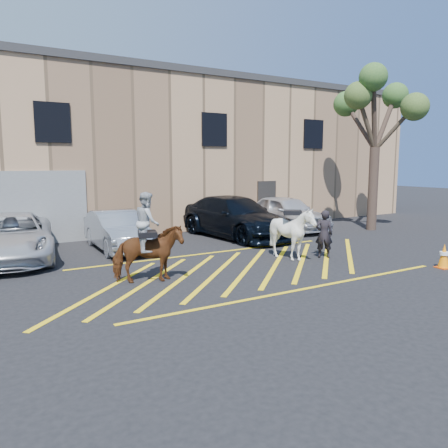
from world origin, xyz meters
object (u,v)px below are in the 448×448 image
handler (324,234)px  tree (377,105)px  car_blue_suv (235,217)px  mounted_bay (148,246)px  car_white_pickup (11,237)px  car_silver_sedan (117,231)px  car_white_suv (286,213)px  saddled_white (292,233)px  traffic_cone (444,256)px

handler → tree: bearing=-117.2°
car_blue_suv → mounted_bay: size_ratio=2.47×
car_white_pickup → tree: tree is taller
car_white_pickup → car_silver_sedan: bearing=7.2°
car_silver_sedan → mounted_bay: bearing=-96.4°
car_white_suv → mounted_bay: bearing=-151.0°
car_white_pickup → handler: bearing=-20.7°
car_silver_sedan → car_white_pickup: bearing=-179.2°
car_white_suv → mounted_bay: mounted_bay is taller
handler → car_silver_sedan: bearing=-7.1°
saddled_white → car_white_pickup: bearing=150.0°
car_white_pickup → traffic_cone: (10.87, -7.66, -0.38)m
saddled_white → traffic_cone: bearing=-45.4°
car_white_suv → saddled_white: 6.43m
saddled_white → traffic_cone: size_ratio=2.84×
car_white_suv → mounted_bay: size_ratio=1.99×
car_blue_suv → car_white_suv: bearing=3.3°
car_white_suv → traffic_cone: size_ratio=6.44×
car_silver_sedan → tree: size_ratio=0.58×
car_blue_suv → car_white_pickup: bearing=175.5°
car_silver_sedan → car_white_suv: (8.20, 0.68, 0.10)m
car_white_pickup → car_silver_sedan: 3.43m
car_silver_sedan → mounted_bay: size_ratio=1.80×
mounted_bay → tree: bearing=15.1°
car_white_suv → tree: size_ratio=0.64×
traffic_cone → car_white_pickup: bearing=144.8°
car_white_suv → traffic_cone: bearing=-97.3°
car_white_suv → saddled_white: bearing=-129.3°
traffic_cone → tree: bearing=56.4°
traffic_cone → tree: size_ratio=0.10×
car_blue_suv → handler: (0.31, -4.94, -0.06)m
car_blue_suv → traffic_cone: car_blue_suv is taller
mounted_bay → tree: 13.54m
car_white_pickup → car_white_suv: car_white_suv is taller
car_white_pickup → traffic_cone: 13.31m
car_silver_sedan → saddled_white: size_ratio=2.04×
tree → traffic_cone: bearing=-123.6°
car_blue_suv → mounted_bay: (-5.72, -4.84, 0.11)m
car_silver_sedan → car_blue_suv: size_ratio=0.73×
tree → car_white_pickup: bearing=174.8°
car_silver_sedan → traffic_cone: size_ratio=5.81×
saddled_white → car_white_suv: bearing=52.8°
mounted_bay → car_white_pickup: bearing=120.9°
handler → tree: size_ratio=0.21×
handler → traffic_cone: size_ratio=2.15×
car_white_pickup → handler: 10.04m
car_white_pickup → car_white_suv: bearing=10.9°
handler → traffic_cone: bearing=159.4°
car_silver_sedan → mounted_bay: 4.70m
car_silver_sedan → saddled_white: (4.31, -4.45, 0.17)m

